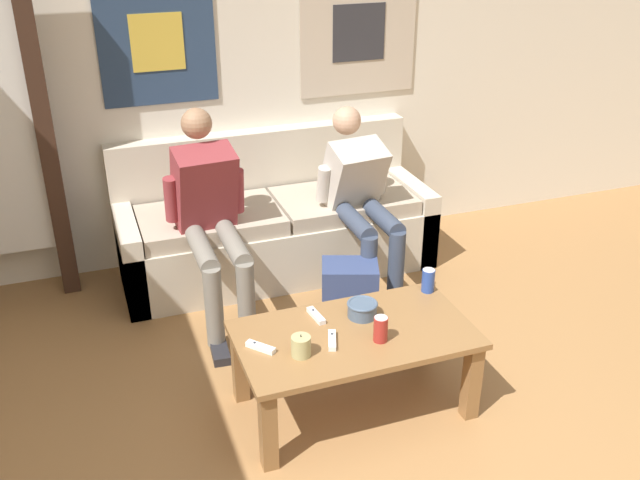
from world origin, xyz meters
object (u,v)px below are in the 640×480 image
couch (275,227)px  coffee_table (354,346)px  person_seated_teen (361,196)px  person_seated_adult (210,213)px  pillar_candle (301,346)px  game_controller_near_left (316,316)px  drink_can_blue (428,280)px  game_controller_near_right (332,340)px  drink_can_red (381,329)px  ceramic_bowl (362,308)px  game_controller_far_center (261,347)px  backpack (350,296)px

couch → coffee_table: 1.53m
person_seated_teen → person_seated_adult: bearing=-178.4°
pillar_candle → game_controller_near_left: bearing=58.3°
pillar_candle → drink_can_blue: bearing=21.7°
drink_can_blue → game_controller_near_right: (-0.63, -0.27, -0.05)m
pillar_candle → person_seated_teen: bearing=57.1°
drink_can_red → couch: bearing=90.7°
couch → person_seated_teen: (0.44, -0.38, 0.31)m
pillar_candle → drink_can_blue: size_ratio=0.87×
coffee_table → ceramic_bowl: 0.19m
ceramic_bowl → game_controller_far_center: ceramic_bowl is taller
person_seated_teen → game_controller_near_left: 1.17m
couch → ceramic_bowl: size_ratio=13.46×
game_controller_near_right → game_controller_far_center: bearing=169.8°
couch → person_seated_teen: size_ratio=1.84×
coffee_table → person_seated_adult: (-0.43, 1.12, 0.28)m
couch → coffee_table: size_ratio=1.82×
drink_can_blue → game_controller_far_center: 0.97m
ceramic_bowl → pillar_candle: 0.43m
coffee_table → person_seated_adult: bearing=111.1°
pillar_candle → game_controller_far_center: (-0.16, 0.10, -0.04)m
game_controller_near_right → game_controller_far_center: (-0.32, 0.06, 0.00)m
person_seated_teen → game_controller_far_center: 1.49m
coffee_table → drink_can_blue: (0.50, 0.22, 0.14)m
couch → coffee_table: (-0.06, -1.53, 0.07)m
coffee_table → backpack: 0.78m
pillar_candle → coffee_table: bearing=16.8°
coffee_table → drink_can_red: size_ratio=8.95×
person_seated_teen → drink_can_red: 1.32m
backpack → person_seated_teen: bearing=61.1°
game_controller_near_left → game_controller_near_right: size_ratio=1.00×
coffee_table → person_seated_adult: size_ratio=0.93×
coffee_table → game_controller_far_center: bearing=178.1°
drink_can_red → game_controller_near_right: drink_can_red is taller
backpack → drink_can_blue: (0.23, -0.48, 0.32)m
person_seated_adult → game_controller_far_center: (-0.02, -1.11, -0.19)m
couch → backpack: couch is taller
backpack → drink_can_red: size_ratio=3.06×
backpack → pillar_candle: 1.02m
person_seated_adult → backpack: 0.93m
couch → person_seated_adult: 0.73m
game_controller_near_left → coffee_table: bearing=-54.2°
coffee_table → pillar_candle: bearing=-163.2°
game_controller_near_left → game_controller_near_right: same height
game_controller_near_left → game_controller_far_center: same height
person_seated_teen → game_controller_near_right: person_seated_teen is taller
pillar_candle → drink_can_red: bearing=-2.0°
pillar_candle → game_controller_near_left: 0.32m
game_controller_near_right → drink_can_blue: bearing=23.2°
couch → game_controller_near_left: couch is taller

